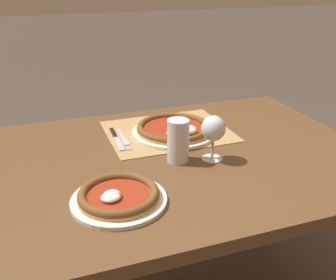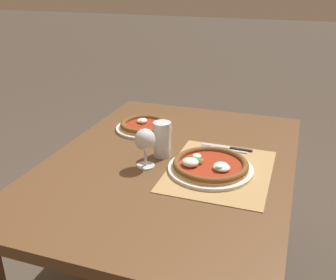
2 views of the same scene
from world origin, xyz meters
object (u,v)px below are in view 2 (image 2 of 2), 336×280
at_px(pizza_near, 210,166).
at_px(fork, 223,149).
at_px(wine_glass, 145,141).
at_px(pint_glass, 162,140).
at_px(knife, 227,147).
at_px(pizza_far, 144,126).

bearing_deg(pizza_near, fork, -2.35).
xyz_separation_m(pizza_near, fork, (0.20, -0.01, -0.02)).
distance_m(wine_glass, pint_glass, 0.12).
xyz_separation_m(pint_glass, knife, (0.15, -0.24, -0.06)).
xyz_separation_m(pizza_near, wine_glass, (-0.04, 0.25, 0.08)).
bearing_deg(fork, wine_glass, 133.47).
bearing_deg(knife, pizza_near, 175.04).
bearing_deg(wine_glass, pizza_near, -80.28).
bearing_deg(pizza_near, pint_glass, 72.34).
bearing_deg(pizza_far, wine_glass, -156.66).
xyz_separation_m(wine_glass, knife, (0.26, -0.26, -0.10)).
height_order(fork, knife, knife).
relative_size(wine_glass, pint_glass, 1.07).
bearing_deg(pizza_near, wine_glass, 99.72).
relative_size(pizza_near, pizza_far, 1.22).
height_order(pizza_near, fork, pizza_near).
height_order(wine_glass, knife, wine_glass).
relative_size(fork, knife, 0.93).
bearing_deg(knife, wine_glass, 135.00).
relative_size(pizza_near, pint_glass, 2.22).
bearing_deg(wine_glass, pizza_far, 23.34).
xyz_separation_m(pizza_near, pizza_far, (0.31, 0.40, -0.00)).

